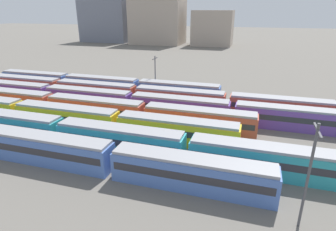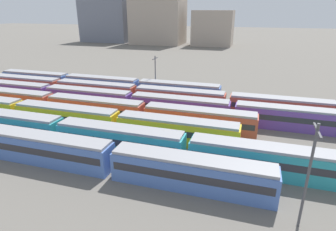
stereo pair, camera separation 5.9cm
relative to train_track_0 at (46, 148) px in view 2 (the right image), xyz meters
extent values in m
plane|color=#666059|center=(-18.56, 15.60, -1.90)|extent=(600.00, 600.00, 0.00)
cube|color=#4C70BC|center=(0.00, 0.00, -0.20)|extent=(18.00, 3.00, 3.40)
cube|color=#2D2D33|center=(0.00, 0.00, 0.20)|extent=(17.20, 3.06, 0.90)
cube|color=#939399|center=(0.00, 0.00, 1.67)|extent=(17.60, 2.70, 0.35)
cube|color=#4C70BC|center=(18.90, 0.00, -0.20)|extent=(18.00, 3.00, 3.40)
cube|color=#2D2D33|center=(18.90, 0.00, 0.20)|extent=(17.20, 3.06, 0.90)
cube|color=#939399|center=(18.90, 0.00, 1.67)|extent=(17.60, 2.70, 0.35)
cube|color=teal|center=(-11.17, 5.20, -0.20)|extent=(18.00, 3.00, 3.40)
cube|color=#2D2D33|center=(-11.17, 5.20, 0.20)|extent=(17.20, 3.06, 0.90)
cube|color=#939399|center=(-11.17, 5.20, 1.67)|extent=(17.60, 2.70, 0.35)
cube|color=teal|center=(7.73, 5.20, -0.20)|extent=(18.00, 3.00, 3.40)
cube|color=#2D2D33|center=(7.73, 5.20, 0.20)|extent=(17.20, 3.06, 0.90)
cube|color=#939399|center=(7.73, 5.20, 1.67)|extent=(17.60, 2.70, 0.35)
cube|color=teal|center=(26.63, 5.20, -0.20)|extent=(18.00, 3.00, 3.40)
cube|color=#2D2D33|center=(26.63, 5.20, 0.20)|extent=(17.20, 3.06, 0.90)
cube|color=#939399|center=(26.63, 5.20, 1.67)|extent=(17.60, 2.70, 0.35)
cube|color=yellow|center=(-4.48, 10.40, -0.20)|extent=(18.00, 3.00, 3.40)
cube|color=#2D2D33|center=(-4.48, 10.40, 0.20)|extent=(17.20, 3.06, 0.90)
cube|color=#939399|center=(-4.48, 10.40, 1.67)|extent=(17.60, 2.70, 0.35)
cube|color=yellow|center=(14.42, 10.40, -0.20)|extent=(18.00, 3.00, 3.40)
cube|color=#2D2D33|center=(14.42, 10.40, 0.20)|extent=(17.20, 3.06, 0.90)
cube|color=#939399|center=(14.42, 10.40, 1.67)|extent=(17.60, 2.70, 0.35)
cube|color=#BC4C38|center=(-21.09, 15.60, -0.20)|extent=(18.00, 3.00, 3.40)
cube|color=#2D2D33|center=(-21.09, 15.60, 0.20)|extent=(17.20, 3.06, 0.90)
cube|color=#939399|center=(-21.09, 15.60, 1.67)|extent=(17.60, 2.70, 0.35)
cube|color=#BC4C38|center=(-2.19, 15.60, -0.20)|extent=(18.00, 3.00, 3.40)
cube|color=#2D2D33|center=(-2.19, 15.60, 0.20)|extent=(17.20, 3.06, 0.90)
cube|color=#939399|center=(-2.19, 15.60, 1.67)|extent=(17.60, 2.70, 0.35)
cube|color=#BC4C38|center=(16.71, 15.60, -0.20)|extent=(18.00, 3.00, 3.40)
cube|color=#2D2D33|center=(16.71, 15.60, 0.20)|extent=(17.20, 3.06, 0.90)
cube|color=#939399|center=(16.71, 15.60, 1.67)|extent=(17.60, 2.70, 0.35)
cube|color=#6B429E|center=(-25.79, 20.80, -0.20)|extent=(18.00, 3.00, 3.40)
cube|color=#2D2D33|center=(-25.79, 20.80, 0.20)|extent=(17.20, 3.06, 0.90)
cube|color=#939399|center=(-25.79, 20.80, 1.67)|extent=(17.60, 2.70, 0.35)
cube|color=#6B429E|center=(-6.89, 20.80, -0.20)|extent=(18.00, 3.00, 3.40)
cube|color=#2D2D33|center=(-6.89, 20.80, 0.20)|extent=(17.20, 3.06, 0.90)
cube|color=#939399|center=(-6.89, 20.80, 1.67)|extent=(17.60, 2.70, 0.35)
cube|color=#6B429E|center=(12.01, 20.80, -0.20)|extent=(18.00, 3.00, 3.40)
cube|color=#2D2D33|center=(12.01, 20.80, 0.20)|extent=(17.20, 3.06, 0.90)
cube|color=#939399|center=(12.01, 20.80, 1.67)|extent=(17.60, 2.70, 0.35)
cube|color=#6B429E|center=(30.91, 20.80, -0.20)|extent=(18.00, 3.00, 3.40)
cube|color=#2D2D33|center=(30.91, 20.80, 0.20)|extent=(17.20, 3.06, 0.90)
cube|color=#939399|center=(30.91, 20.80, 1.67)|extent=(17.60, 2.70, 0.35)
cube|color=#BC4C38|center=(-27.17, 26.00, -0.20)|extent=(18.00, 3.00, 3.40)
cube|color=#2D2D33|center=(-27.17, 26.00, 0.20)|extent=(17.20, 3.06, 0.90)
cube|color=#939399|center=(-27.17, 26.00, 1.67)|extent=(17.60, 2.70, 0.35)
cube|color=#BC4C38|center=(-8.27, 26.00, -0.20)|extent=(18.00, 3.00, 3.40)
cube|color=#2D2D33|center=(-8.27, 26.00, 0.20)|extent=(17.20, 3.06, 0.90)
cube|color=#939399|center=(-8.27, 26.00, 1.67)|extent=(17.60, 2.70, 0.35)
cube|color=#BC4C38|center=(10.63, 26.00, -0.20)|extent=(18.00, 3.00, 3.40)
cube|color=#2D2D33|center=(10.63, 26.00, 0.20)|extent=(17.20, 3.06, 0.90)
cube|color=#939399|center=(10.63, 26.00, 1.67)|extent=(17.60, 2.70, 0.35)
cube|color=#BC4C38|center=(29.53, 26.00, -0.20)|extent=(18.00, 3.00, 3.40)
cube|color=#2D2D33|center=(29.53, 26.00, 0.20)|extent=(17.20, 3.06, 0.90)
cube|color=#939399|center=(29.53, 26.00, 1.67)|extent=(17.60, 2.70, 0.35)
cube|color=#4C70BC|center=(-28.77, 31.20, -0.20)|extent=(18.00, 3.00, 3.40)
cube|color=#2D2D33|center=(-28.77, 31.20, 0.20)|extent=(17.20, 3.06, 0.90)
cube|color=#939399|center=(-28.77, 31.20, 1.67)|extent=(17.60, 2.70, 0.35)
cube|color=#4C70BC|center=(-9.87, 31.20, -0.20)|extent=(18.00, 3.00, 3.40)
cube|color=#2D2D33|center=(-9.87, 31.20, 0.20)|extent=(17.20, 3.06, 0.90)
cube|color=#939399|center=(-9.87, 31.20, 1.67)|extent=(17.60, 2.70, 0.35)
cube|color=#4C70BC|center=(9.03, 31.20, -0.20)|extent=(18.00, 3.00, 3.40)
cube|color=#2D2D33|center=(9.03, 31.20, 0.20)|extent=(17.20, 3.06, 0.90)
cube|color=#939399|center=(9.03, 31.20, 1.67)|extent=(17.60, 2.70, 0.35)
cylinder|color=#4C4C51|center=(2.49, 34.50, 2.44)|extent=(0.24, 0.24, 8.68)
cube|color=#47474C|center=(2.49, 34.50, 6.18)|extent=(0.16, 3.20, 0.16)
cylinder|color=#4C4C51|center=(29.58, -2.98, 3.15)|extent=(0.24, 0.24, 10.11)
cube|color=#47474C|center=(29.58, -2.98, 7.61)|extent=(0.16, 3.20, 0.16)
cube|color=slate|center=(-63.88, 132.19, 9.97)|extent=(29.35, 13.24, 23.75)
cube|color=#A89989|center=(-30.49, 132.19, 11.59)|extent=(28.67, 20.29, 26.98)
cube|color=#A89989|center=(0.74, 132.19, 7.20)|extent=(21.12, 15.33, 18.22)
camera|label=1|loc=(24.21, -25.97, 16.58)|focal=30.01mm
camera|label=2|loc=(24.27, -25.96, 16.58)|focal=30.01mm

